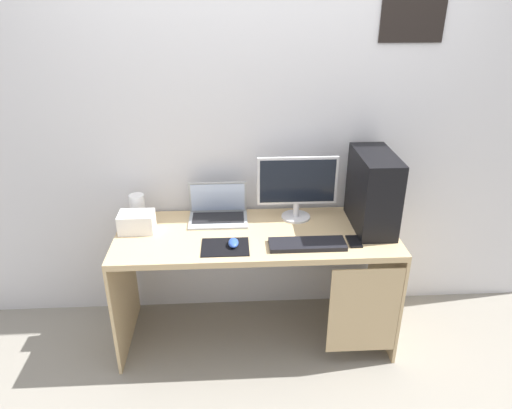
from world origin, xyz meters
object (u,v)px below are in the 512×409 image
at_px(mouse_left, 233,243).
at_px(keyboard, 307,244).
at_px(speaker, 138,207).
at_px(pc_tower, 373,191).
at_px(laptop, 218,212).
at_px(projector, 137,222).
at_px(monitor, 297,186).
at_px(cell_phone, 354,242).

bearing_deg(mouse_left, keyboard, -2.83).
relative_size(keyboard, mouse_left, 4.38).
bearing_deg(speaker, pc_tower, -6.89).
xyz_separation_m(laptop, speaker, (-0.49, 0.03, 0.03)).
xyz_separation_m(speaker, projector, (0.02, -0.16, -0.02)).
relative_size(speaker, projector, 0.79).
distance_m(monitor, speaker, 0.97).
xyz_separation_m(laptop, mouse_left, (0.09, -0.34, -0.02)).
bearing_deg(pc_tower, keyboard, -151.31).
distance_m(monitor, cell_phone, 0.47).
relative_size(keyboard, cell_phone, 3.23).
bearing_deg(laptop, pc_tower, -8.87).
xyz_separation_m(projector, keyboard, (0.96, -0.23, -0.04)).
height_order(monitor, laptop, monitor).
xyz_separation_m(monitor, projector, (-0.94, -0.11, -0.16)).
height_order(keyboard, mouse_left, mouse_left).
distance_m(projector, keyboard, 0.99).
height_order(laptop, cell_phone, laptop).
height_order(pc_tower, mouse_left, pc_tower).
relative_size(laptop, keyboard, 0.84).
distance_m(pc_tower, laptop, 0.93).
distance_m(pc_tower, speaker, 1.40).
relative_size(pc_tower, keyboard, 1.07).
bearing_deg(keyboard, projector, 166.55).
bearing_deg(monitor, laptop, 177.45).
xyz_separation_m(keyboard, cell_phone, (0.27, 0.03, -0.01)).
height_order(projector, keyboard, projector).
distance_m(laptop, mouse_left, 0.35).
bearing_deg(cell_phone, pc_tower, 54.52).
bearing_deg(mouse_left, pc_tower, 14.01).
xyz_separation_m(monitor, cell_phone, (0.28, -0.31, -0.21)).
height_order(pc_tower, keyboard, pc_tower).
bearing_deg(laptop, projector, -164.12).
relative_size(projector, cell_phone, 1.54).
bearing_deg(monitor, mouse_left, -140.33).
relative_size(pc_tower, speaker, 2.85).
height_order(speaker, cell_phone, speaker).
distance_m(pc_tower, mouse_left, 0.86).
bearing_deg(speaker, monitor, -2.88).
xyz_separation_m(laptop, projector, (-0.47, -0.13, 0.01)).
xyz_separation_m(monitor, keyboard, (0.02, -0.34, -0.20)).
relative_size(speaker, cell_phone, 1.21).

